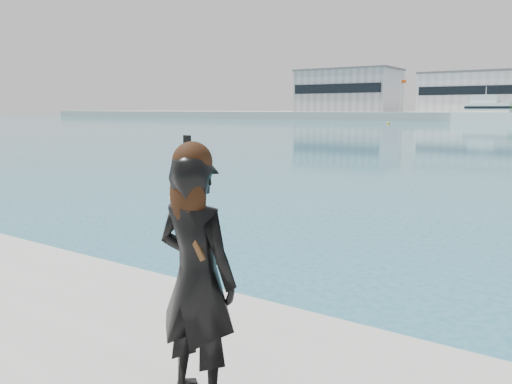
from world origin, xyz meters
The scene contains 6 objects.
warehouse_grey_left centered at (-55.00, 127.98, 7.76)m, with size 26.52×16.36×11.50m.
warehouse_white centered at (-22.00, 127.98, 6.76)m, with size 24.48×15.35×9.50m.
flagpole_left centered at (-37.91, 121.00, 6.54)m, with size 1.28×0.16×8.00m.
motor_yacht centered at (-15.41, 110.07, 2.05)m, with size 16.09×6.47×7.30m.
buoy_far centered at (-29.15, 87.57, 0.00)m, with size 0.50×0.50×0.50m, color #EBAD0C.
woman centered at (0.26, -0.72, 1.69)m, with size 0.61×0.40×1.77m.
Camera 1 is at (2.34, -3.11, 2.75)m, focal length 35.00 mm.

